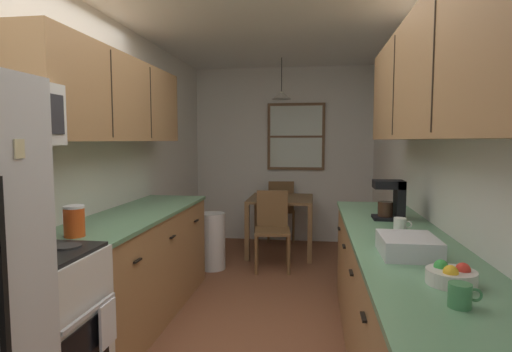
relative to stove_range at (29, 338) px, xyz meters
The scene contains 24 objects.
ground_plane 1.94m from the stove_range, 58.15° to the left, with size 12.00×12.00×0.00m, color brown.
wall_left 1.83m from the stove_range, 102.53° to the left, with size 0.10×9.00×2.55m, color white.
wall_right 2.95m from the stove_range, 34.32° to the left, with size 0.10×9.00×2.55m, color white.
wall_back 4.44m from the stove_range, 76.83° to the left, with size 4.40×0.10×2.55m, color white.
ceiling_slab 2.84m from the stove_range, 58.15° to the left, with size 4.40×9.00×0.08m, color white.
stove_range is the anchor object (origin of this frame).
counter_left 1.34m from the stove_range, 90.24° to the left, with size 0.64×2.07×0.90m.
upper_cabinets_left 1.87m from the stove_range, 96.45° to the left, with size 0.33×2.15×0.67m.
counter_right 2.08m from the stove_range, 16.65° to the left, with size 0.64×3.15×0.90m.
upper_cabinets_right 2.60m from the stove_range, 14.36° to the left, with size 0.33×2.83×0.71m.
dining_table 3.65m from the stove_range, 73.67° to the left, with size 0.83×0.90×0.74m.
dining_chair_near 3.01m from the stove_range, 71.01° to the left, with size 0.44×0.44×0.90m.
dining_chair_far 4.27m from the stove_range, 76.89° to the left, with size 0.45×0.45×0.90m.
pendant_light 3.98m from the stove_range, 73.67° to the left, with size 0.25×0.25×0.53m.
back_window 4.47m from the stove_range, 74.16° to the left, with size 0.83×0.05×0.97m.
trash_bin 2.73m from the stove_range, 83.79° to the left, with size 0.30×0.30×0.65m, color white.
storage_canister 0.69m from the stove_range, 90.71° to the left, with size 0.13×0.13×0.19m.
dish_towel 0.39m from the stove_range, 23.21° to the left, with size 0.02×0.16×0.24m, color white.
coffee_maker 2.48m from the stove_range, 32.43° to the left, with size 0.22×0.18×0.30m.
mug_by_coffeemaker 2.23m from the stove_range, 22.80° to the left, with size 0.12×0.08×0.10m.
mug_spare 2.06m from the stove_range, 10.36° to the right, with size 0.12×0.08×0.09m.
fruit_bowl 2.08m from the stove_range, ahead, with size 0.20×0.20×0.09m.
dish_rack 2.02m from the stove_range, ahead, with size 0.28×0.34×0.10m, color silver.
table_serving_bowl 3.64m from the stove_range, 75.48° to the left, with size 0.20×0.20×0.06m, color #4C7299.
Camera 1 is at (0.46, -2.47, 1.49)m, focal length 28.90 mm.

